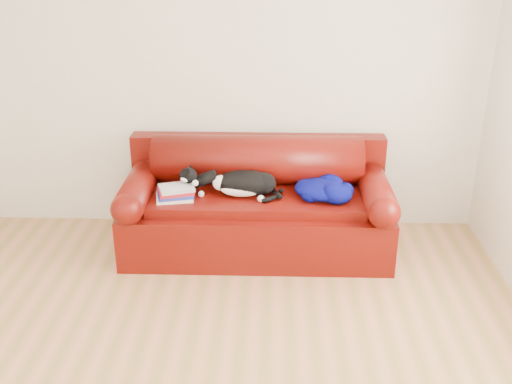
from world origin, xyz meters
TOP-DOWN VIEW (x-y plane):
  - ground at (0.00, 0.00)m, footprint 4.50×4.50m
  - room_shell at (0.12, 0.02)m, footprint 4.52×4.02m
  - sofa_base at (0.38, 1.49)m, footprint 2.10×0.90m
  - sofa_back at (0.38, 1.74)m, footprint 2.10×1.01m
  - book_stack at (-0.24, 1.35)m, footprint 0.31×0.27m
  - cat at (0.28, 1.44)m, footprint 0.67×0.30m
  - blanket at (0.89, 1.43)m, footprint 0.52×0.53m

SIDE VIEW (x-z plane):
  - ground at x=0.00m, z-range 0.00..0.00m
  - sofa_base at x=0.38m, z-range -0.01..0.49m
  - sofa_back at x=0.38m, z-range 0.10..0.98m
  - book_stack at x=-0.24m, z-range 0.50..0.60m
  - blanket at x=0.89m, z-range 0.49..0.64m
  - cat at x=0.28m, z-range 0.47..0.72m
  - room_shell at x=0.12m, z-range 0.36..2.97m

